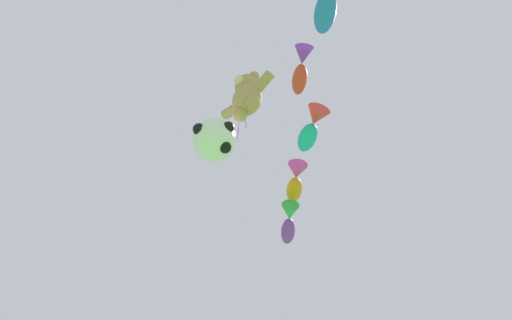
% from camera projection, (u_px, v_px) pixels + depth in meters
% --- Properties ---
extents(teddy_bear_kite, '(1.76, 0.78, 1.79)m').
position_uv_depth(teddy_bear_kite, '(247.00, 95.00, 12.62)').
color(teddy_bear_kite, tan).
extents(soccer_ball_kite, '(1.14, 1.13, 1.05)m').
position_uv_depth(soccer_ball_kite, '(215.00, 140.00, 11.70)').
color(soccer_ball_kite, white).
extents(fish_kite_crimson, '(1.60, 1.47, 0.60)m').
position_uv_depth(fish_kite_crimson, '(301.00, 68.00, 15.80)').
color(fish_kite_crimson, red).
extents(fish_kite_teal, '(1.89, 1.48, 0.79)m').
position_uv_depth(fish_kite_teal, '(312.00, 127.00, 17.15)').
color(fish_kite_teal, '#19ADB2').
extents(fish_kite_tangerine, '(1.74, 1.63, 0.73)m').
position_uv_depth(fish_kite_tangerine, '(296.00, 181.00, 18.57)').
color(fish_kite_tangerine, orange).
extents(fish_kite_violet, '(1.82, 1.75, 0.67)m').
position_uv_depth(fish_kite_violet, '(289.00, 222.00, 18.86)').
color(fish_kite_violet, purple).
extents(diamond_kite, '(0.70, 0.58, 2.72)m').
position_uv_depth(diamond_kite, '(242.00, 110.00, 18.17)').
color(diamond_kite, orange).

